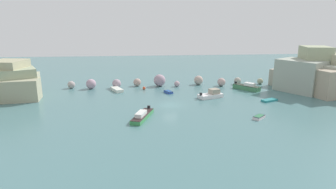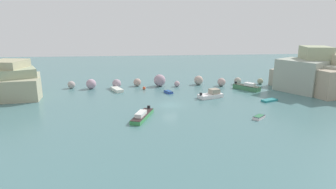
% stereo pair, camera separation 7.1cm
% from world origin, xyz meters
% --- Properties ---
extents(cove_water, '(160.00, 160.00, 0.00)m').
position_xyz_m(cove_water, '(0.00, 0.00, 0.00)').
color(cove_water, slate).
rests_on(cove_water, ground).
extents(cliff_headland_right, '(20.92, 20.25, 9.59)m').
position_xyz_m(cliff_headland_right, '(33.77, 8.82, 3.17)').
color(cliff_headland_right, '#9CA496').
rests_on(cliff_headland_right, ground).
extents(rock_breakwater, '(46.32, 4.20, 2.76)m').
position_xyz_m(rock_breakwater, '(-0.88, 15.85, 1.08)').
color(rock_breakwater, '#A89B99').
rests_on(rock_breakwater, ground).
extents(channel_buoy, '(0.69, 0.69, 0.69)m').
position_xyz_m(channel_buoy, '(-4.50, 12.81, 0.35)').
color(channel_buoy, '#E04C28').
rests_on(channel_buoy, cove_water).
extents(moored_boat_0, '(3.86, 7.11, 1.25)m').
position_xyz_m(moored_boat_0, '(-5.16, -7.02, 0.46)').
color(moored_boat_0, '#3A8C4C').
rests_on(moored_boat_0, cove_water).
extents(moored_boat_1, '(5.36, 3.87, 1.69)m').
position_xyz_m(moored_boat_1, '(8.78, 4.54, 0.60)').
color(moored_boat_1, white).
rests_on(moored_boat_1, cove_water).
extents(moored_boat_2, '(5.14, 5.85, 1.67)m').
position_xyz_m(moored_boat_2, '(18.33, 10.33, 0.64)').
color(moored_boat_2, '#417F54').
rests_on(moored_boat_2, cove_water).
extents(moored_boat_3, '(1.91, 2.50, 0.47)m').
position_xyz_m(moored_boat_3, '(0.62, 9.13, 0.25)').
color(moored_boat_3, '#2B4CB0').
rests_on(moored_boat_3, cove_water).
extents(moored_boat_4, '(3.13, 4.50, 0.64)m').
position_xyz_m(moored_boat_4, '(-10.47, 12.17, 0.32)').
color(moored_boat_4, white).
rests_on(moored_boat_4, cove_water).
extents(moored_boat_5, '(2.43, 2.34, 0.48)m').
position_xyz_m(moored_boat_5, '(13.07, -8.89, 0.25)').
color(moored_boat_5, white).
rests_on(moored_boat_5, cove_water).
extents(moored_boat_6, '(3.45, 2.48, 0.37)m').
position_xyz_m(moored_boat_6, '(19.19, 0.75, 0.18)').
color(moored_boat_6, teal).
rests_on(moored_boat_6, cove_water).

